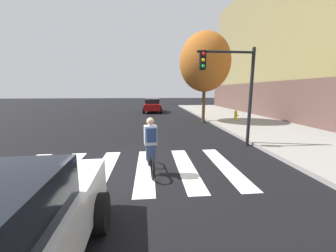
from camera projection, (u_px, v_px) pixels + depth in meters
The scene contains 7 objects.
ground_plane at pixel (121, 170), 6.10m from camera, with size 120.00×120.00×0.00m, color black.
crosswalk_stripes at pixel (125, 169), 6.11m from camera, with size 7.04×3.54×0.01m.
sedan_mid at pixel (152, 105), 22.38m from camera, with size 2.18×4.47×1.53m.
cyclist at pixel (151, 146), 5.70m from camera, with size 0.38×1.71×1.69m.
traffic_light_near at pixel (233, 80), 8.20m from camera, with size 2.47×0.28×4.20m.
fire_hydrant at pixel (236, 115), 15.36m from camera, with size 0.33×0.22×0.78m.
street_tree_near at pixel (205, 62), 14.39m from camera, with size 3.74×3.74×6.65m.
Camera 1 is at (0.92, -5.87, 2.44)m, focal length 20.87 mm.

